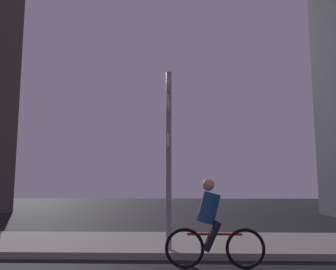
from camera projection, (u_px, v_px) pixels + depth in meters
sidewalk_kerb at (141, 243)px, 8.89m from camera, size 40.00×3.29×0.14m
signpost at (169, 142)px, 8.00m from camera, size 0.12×1.52×3.91m
cyclist at (212, 226)px, 6.58m from camera, size 1.82×0.32×1.61m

